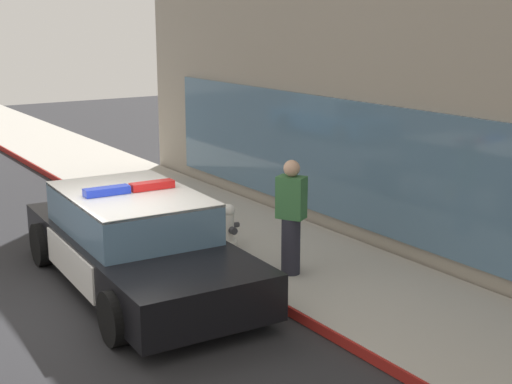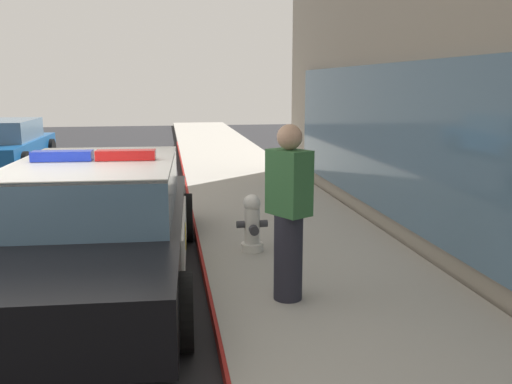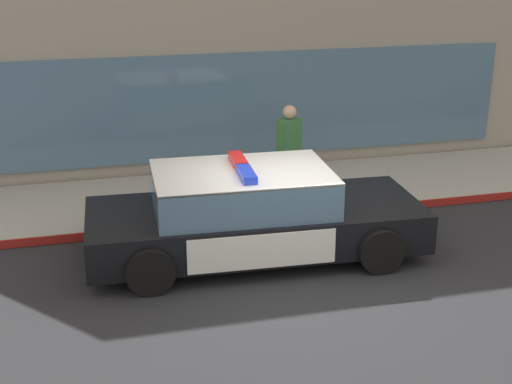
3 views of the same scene
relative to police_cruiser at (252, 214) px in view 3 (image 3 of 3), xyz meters
The scene contains 6 objects.
ground 1.04m from the police_cruiser, 49.83° to the right, with size 48.00×48.00×0.00m, color #262628.
sidewalk 2.65m from the police_cruiser, 78.55° to the left, with size 48.00×2.64×0.15m, color #A39E93.
curb_red_paint 1.43m from the police_cruiser, 66.76° to the left, with size 28.80×0.04×0.14m, color maroon.
police_cruiser is the anchor object (origin of this frame).
fire_hydrant 1.89m from the police_cruiser, 102.80° to the left, with size 0.34×0.39×0.73m.
pedestrian_on_sidewalk 2.29m from the police_cruiser, 58.81° to the left, with size 0.48×0.43×1.71m.
Camera 3 is at (-2.95, -9.18, 4.69)m, focal length 50.33 mm.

